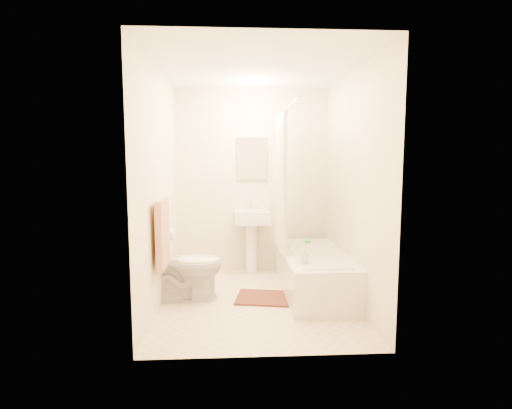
{
  "coord_description": "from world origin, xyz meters",
  "views": [
    {
      "loc": [
        -0.24,
        -4.08,
        1.5
      ],
      "look_at": [
        0.0,
        0.25,
        1.0
      ],
      "focal_mm": 28.0,
      "sensor_mm": 36.0,
      "label": 1
    }
  ],
  "objects": [
    {
      "name": "shower_curtain",
      "position": [
        0.3,
        0.5,
        1.22
      ],
      "size": [
        0.04,
        0.8,
        1.55
      ],
      "primitive_type": "cube",
      "color": "silver",
      "rests_on": "curtain_rod"
    },
    {
      "name": "bathtub",
      "position": [
        0.65,
        0.26,
        0.22
      ],
      "size": [
        0.69,
        1.59,
        0.45
      ],
      "primitive_type": null,
      "color": "white",
      "rests_on": "floor"
    },
    {
      "name": "towel_bar",
      "position": [
        -0.96,
        -0.25,
        1.1
      ],
      "size": [
        0.02,
        0.6,
        0.02
      ],
      "primitive_type": "cylinder",
      "rotation": [
        1.57,
        0.0,
        0.0
      ],
      "color": "silver",
      "rests_on": "wall_left"
    },
    {
      "name": "toilet",
      "position": [
        -0.75,
        0.1,
        0.37
      ],
      "size": [
        0.78,
        0.48,
        0.74
      ],
      "primitive_type": "imported",
      "rotation": [
        0.0,
        0.0,
        1.65
      ],
      "color": "silver",
      "rests_on": "floor"
    },
    {
      "name": "floor",
      "position": [
        0.0,
        0.0,
        0.0
      ],
      "size": [
        2.4,
        2.4,
        0.0
      ],
      "primitive_type": "plane",
      "color": "beige",
      "rests_on": "ground"
    },
    {
      "name": "scrub_brush",
      "position": [
        0.68,
        0.82,
        0.47
      ],
      "size": [
        0.09,
        0.22,
        0.04
      ],
      "primitive_type": "cube",
      "rotation": [
        0.0,
        0.0,
        -0.15
      ],
      "color": "green",
      "rests_on": "bathtub"
    },
    {
      "name": "wall_left",
      "position": [
        -1.0,
        0.0,
        1.2
      ],
      "size": [
        0.02,
        2.4,
        2.4
      ],
      "primitive_type": "cube",
      "color": "beige",
      "rests_on": "ground"
    },
    {
      "name": "toilet_paper",
      "position": [
        -0.93,
        0.12,
        0.7
      ],
      "size": [
        0.11,
        0.12,
        0.12
      ],
      "primitive_type": "cylinder",
      "rotation": [
        0.0,
        1.57,
        0.0
      ],
      "color": "white",
      "rests_on": "wall_left"
    },
    {
      "name": "towel",
      "position": [
        -0.93,
        -0.25,
        0.78
      ],
      "size": [
        0.06,
        0.45,
        0.66
      ],
      "primitive_type": "cube",
      "color": "#CC7266",
      "rests_on": "towel_bar"
    },
    {
      "name": "mirror",
      "position": [
        0.0,
        1.18,
        1.5
      ],
      "size": [
        0.4,
        0.03,
        0.55
      ],
      "primitive_type": "cube",
      "color": "white",
      "rests_on": "wall_back"
    },
    {
      "name": "wall_back",
      "position": [
        0.0,
        1.2,
        1.2
      ],
      "size": [
        2.0,
        0.02,
        2.4
      ],
      "primitive_type": "cube",
      "color": "beige",
      "rests_on": "ground"
    },
    {
      "name": "bath_mat",
      "position": [
        0.1,
        0.06,
        0.01
      ],
      "size": [
        0.7,
        0.57,
        0.02
      ],
      "primitive_type": "cube",
      "rotation": [
        0.0,
        0.0,
        -0.17
      ],
      "color": "#4C281F",
      "rests_on": "floor"
    },
    {
      "name": "curtain_rod",
      "position": [
        0.3,
        0.1,
        2.0
      ],
      "size": [
        0.03,
        1.7,
        0.03
      ],
      "primitive_type": "cylinder",
      "rotation": [
        1.57,
        0.0,
        0.0
      ],
      "color": "silver",
      "rests_on": "wall_back"
    },
    {
      "name": "ceiling",
      "position": [
        0.0,
        0.0,
        2.4
      ],
      "size": [
        2.4,
        2.4,
        0.0
      ],
      "primitive_type": "plane",
      "color": "white",
      "rests_on": "ground"
    },
    {
      "name": "sink",
      "position": [
        -0.01,
        1.06,
        0.45
      ],
      "size": [
        0.48,
        0.39,
        0.9
      ],
      "primitive_type": null,
      "rotation": [
        0.0,
        0.0,
        0.06
      ],
      "color": "white",
      "rests_on": "floor"
    },
    {
      "name": "wall_right",
      "position": [
        1.0,
        0.0,
        1.2
      ],
      "size": [
        0.02,
        2.4,
        2.4
      ],
      "primitive_type": "cube",
      "color": "beige",
      "rests_on": "ground"
    },
    {
      "name": "soap_bottle",
      "position": [
        0.46,
        -0.2,
        0.53
      ],
      "size": [
        0.08,
        0.08,
        0.17
      ],
      "primitive_type": "imported",
      "rotation": [
        0.0,
        0.0,
        -0.05
      ],
      "color": "white",
      "rests_on": "bathtub"
    }
  ]
}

